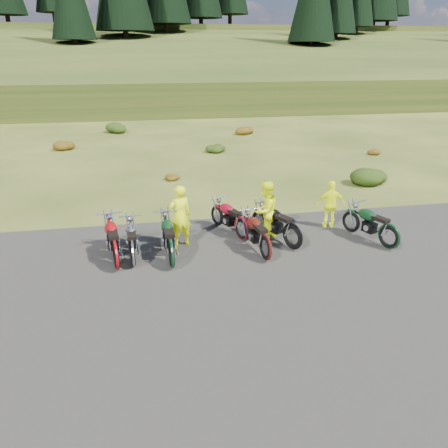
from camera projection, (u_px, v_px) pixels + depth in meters
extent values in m
plane|color=#343E14|center=(209.00, 275.00, 11.66)|extent=(300.00, 300.00, 0.00)
cube|color=black|center=(222.00, 317.00, 9.84)|extent=(20.00, 12.00, 0.04)
cube|color=#263712|center=(146.00, 72.00, 111.99)|extent=(300.00, 90.00, 9.17)
cylinder|color=black|center=(8.00, 21.00, 67.54)|extent=(0.70, 0.70, 2.20)
cylinder|color=black|center=(55.00, 18.00, 73.72)|extent=(0.70, 0.70, 2.20)
cylinder|color=black|center=(76.00, 47.00, 53.63)|extent=(0.70, 0.70, 2.20)
cylinder|color=black|center=(126.00, 38.00, 59.66)|extent=(0.70, 0.70, 2.20)
cylinder|color=black|center=(167.00, 30.00, 65.68)|extent=(0.70, 0.70, 2.20)
cylinder|color=black|center=(201.00, 24.00, 71.70)|extent=(0.70, 0.70, 2.20)
cylinder|color=black|center=(230.00, 20.00, 77.80)|extent=(0.70, 0.70, 2.20)
cylinder|color=black|center=(310.00, 49.00, 57.80)|extent=(0.70, 0.70, 2.20)
cylinder|color=black|center=(335.00, 40.00, 63.82)|extent=(0.70, 0.70, 2.20)
cylinder|color=black|center=(356.00, 33.00, 69.84)|extent=(0.70, 0.70, 2.20)
cylinder|color=black|center=(373.00, 27.00, 75.87)|extent=(0.70, 0.70, 2.20)
cylinder|color=black|center=(388.00, 21.00, 81.89)|extent=(0.70, 0.70, 2.20)
ellipsoid|color=#62310C|center=(63.00, 144.00, 25.62)|extent=(1.30, 1.30, 0.77)
ellipsoid|color=#1B330C|center=(117.00, 126.00, 30.91)|extent=(1.56, 1.56, 0.92)
ellipsoid|color=#62310C|center=(170.00, 175.00, 19.90)|extent=(0.77, 0.77, 0.45)
ellipsoid|color=#1B330C|center=(215.00, 147.00, 25.19)|extent=(1.03, 1.03, 0.61)
ellipsoid|color=#62310C|center=(243.00, 129.00, 30.48)|extent=(1.30, 1.30, 0.77)
ellipsoid|color=#1B330C|center=(370.00, 173.00, 19.35)|extent=(1.56, 1.56, 0.92)
ellipsoid|color=#62310C|center=(372.00, 150.00, 24.75)|extent=(0.77, 0.77, 0.45)
imported|color=#E8F60C|center=(180.00, 217.00, 13.00)|extent=(0.79, 0.64, 1.90)
imported|color=#E8F60C|center=(265.00, 212.00, 13.46)|extent=(1.15, 1.13, 1.87)
imported|color=#E8F60C|center=(331.00, 205.00, 14.42)|extent=(0.99, 0.54, 1.60)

